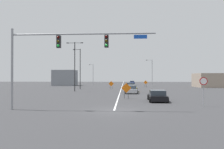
{
  "coord_description": "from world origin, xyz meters",
  "views": [
    {
      "loc": [
        0.92,
        -18.38,
        2.83
      ],
      "look_at": [
        -1.13,
        15.95,
        3.2
      ],
      "focal_mm": 35.15,
      "sensor_mm": 36.0,
      "label": 1
    }
  ],
  "objects": [
    {
      "name": "construction_sign_median_far",
      "position": [
        1.08,
        10.47,
        1.28
      ],
      "size": [
        1.32,
        0.09,
        2.03
      ],
      "color": "orange",
      "rests_on": "ground"
    },
    {
      "name": "car_blue_distant",
      "position": [
        3.67,
        70.34,
        0.59
      ],
      "size": [
        2.07,
        3.99,
        1.22
      ],
      "color": "#1E389E",
      "rests_on": "ground"
    },
    {
      "name": "roadside_building_west",
      "position": [
        -18.68,
        52.01,
        2.52
      ],
      "size": [
        7.21,
        5.84,
        5.03
      ],
      "color": "gray",
      "rests_on": "ground"
    },
    {
      "name": "car_white_passing",
      "position": [
        2.16,
        35.28,
        0.66
      ],
      "size": [
        2.19,
        4.5,
        1.4
      ],
      "color": "white",
      "rests_on": "ground"
    },
    {
      "name": "street_lamp_near_left",
      "position": [
        8.92,
        48.11,
        4.44
      ],
      "size": [
        1.95,
        0.24,
        8.03
      ],
      "color": "gray",
      "rests_on": "ground"
    },
    {
      "name": "ground",
      "position": [
        0.0,
        0.0,
        0.0
      ],
      "size": [
        213.12,
        213.12,
        0.0
      ],
      "primitive_type": "plane",
      "color": "#38383A"
    },
    {
      "name": "car_yellow_far",
      "position": [
        2.25,
        23.33,
        0.64
      ],
      "size": [
        2.2,
        4.05,
        1.34
      ],
      "color": "gold",
      "rests_on": "ground"
    },
    {
      "name": "stop_sign",
      "position": [
        8.37,
        2.93,
        1.97
      ],
      "size": [
        0.76,
        0.07,
        2.8
      ],
      "color": "gray",
      "rests_on": "ground"
    },
    {
      "name": "construction_sign_median_near",
      "position": [
        -2.29,
        32.04,
        1.15
      ],
      "size": [
        1.23,
        0.11,
        1.85
      ],
      "color": "orange",
      "rests_on": "ground"
    },
    {
      "name": "construction_sign_left_shoulder",
      "position": [
        6.48,
        41.23,
        1.2
      ],
      "size": [
        1.08,
        0.21,
        1.88
      ],
      "color": "orange",
      "rests_on": "ground"
    },
    {
      "name": "street_lamp_mid_left",
      "position": [
        -9.48,
        31.33,
        5.05
      ],
      "size": [
        1.77,
        0.24,
        9.27
      ],
      "color": "black",
      "rests_on": "ground"
    },
    {
      "name": "road_centre_stripe",
      "position": [
        0.0,
        59.2,
        0.0
      ],
      "size": [
        0.16,
        118.4,
        0.01
      ],
      "color": "white",
      "rests_on": "ground"
    },
    {
      "name": "traffic_signal_assembly",
      "position": [
        -4.72,
        -0.01,
        5.24
      ],
      "size": [
        12.41,
        0.44,
        7.01
      ],
      "color": "gray",
      "rests_on": "ground"
    },
    {
      "name": "street_lamp_far_left",
      "position": [
        -8.92,
        23.95,
        5.58
      ],
      "size": [
        3.28,
        0.24,
        9.64
      ],
      "color": "black",
      "rests_on": "ground"
    },
    {
      "name": "street_lamp_far_right",
      "position": [
        -10.6,
        59.23,
        4.07
      ],
      "size": [
        1.55,
        0.24,
        7.37
      ],
      "color": "gray",
      "rests_on": "ground"
    },
    {
      "name": "car_black_approaching",
      "position": [
        4.67,
        7.36,
        0.61
      ],
      "size": [
        2.23,
        4.44,
        1.29
      ],
      "color": "black",
      "rests_on": "ground"
    },
    {
      "name": "car_silver_near",
      "position": [
        1.9,
        19.39,
        0.62
      ],
      "size": [
        2.17,
        4.32,
        1.33
      ],
      "color": "#B7BABF",
      "rests_on": "ground"
    },
    {
      "name": "roadside_building_east",
      "position": [
        23.55,
        43.45,
        1.9
      ],
      "size": [
        6.07,
        8.27,
        3.8
      ],
      "color": "gray",
      "rests_on": "ground"
    }
  ]
}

